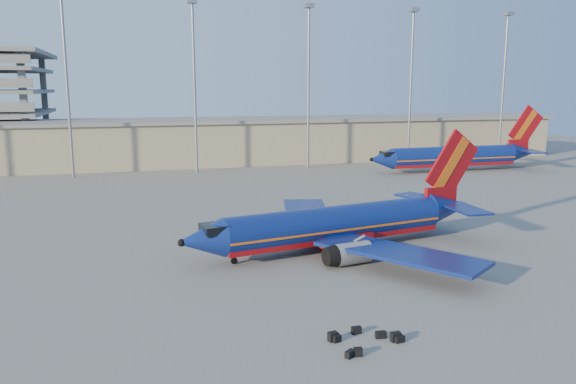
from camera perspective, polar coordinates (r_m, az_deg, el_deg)
ground at (r=54.56m, az=1.56°, el=-4.87°), size 220.00×220.00×0.00m
terminal_building at (r=111.67m, az=-2.28°, el=5.38°), size 122.00×16.00×8.50m
light_mast_row at (r=98.43m, az=-3.59°, el=12.37°), size 101.60×1.60×28.65m
aircraft_main at (r=51.38m, az=5.47°, el=-3.31°), size 30.82×29.38×10.52m
aircraft_second at (r=102.59m, az=16.78°, el=3.50°), size 33.61×13.11×11.39m
luggage_pile at (r=33.80m, az=7.69°, el=-14.62°), size 4.29×3.15×0.54m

